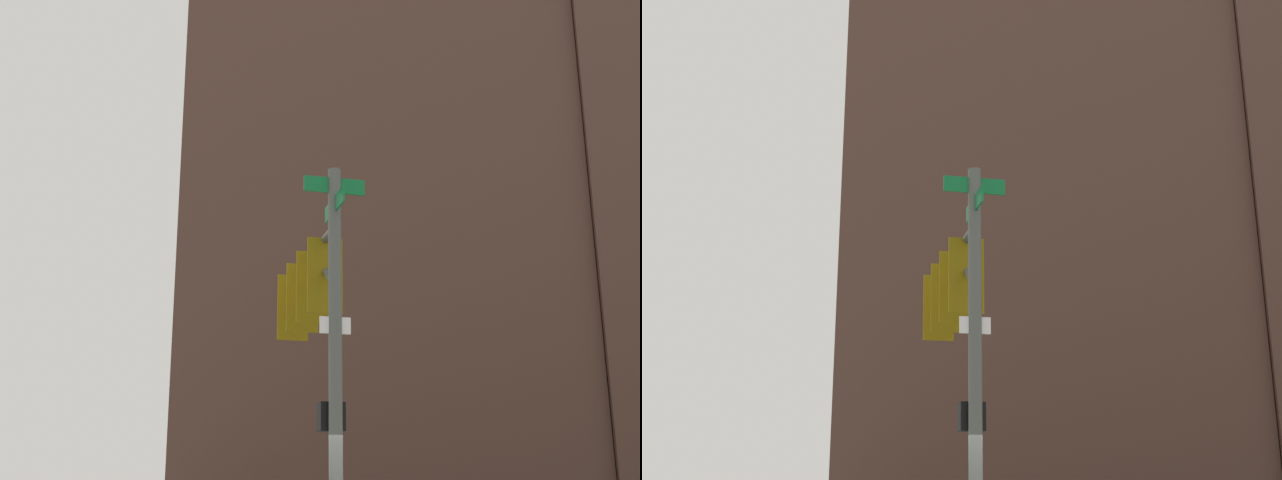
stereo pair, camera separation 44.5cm
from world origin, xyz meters
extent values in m
cylinder|color=#4C514C|center=(-0.29, -0.17, 3.18)|extent=(0.19, 0.19, 6.37)
cylinder|color=#4C514C|center=(-1.97, -0.78, 5.45)|extent=(3.40, 1.33, 0.12)
cylinder|color=#4C514C|center=(-0.90, -0.39, 5.00)|extent=(1.00, 0.43, 0.75)
cube|color=#0F6B33|center=(-0.29, -0.17, 6.12)|extent=(0.34, 0.88, 0.24)
cube|color=#0F6B33|center=(-0.29, -0.17, 5.82)|extent=(0.99, 0.38, 0.24)
cube|color=white|center=(-0.29, -0.17, 4.01)|extent=(0.18, 0.43, 0.24)
cube|color=gold|center=(-1.02, -0.43, 4.89)|extent=(0.44, 0.44, 1.00)
cube|color=#7D640C|center=(-0.84, -0.37, 4.89)|extent=(0.22, 0.53, 1.16)
sphere|color=#470A07|center=(-1.21, -0.50, 5.19)|extent=(0.20, 0.20, 0.20)
cylinder|color=gold|center=(-1.27, -0.52, 5.28)|extent=(0.12, 0.23, 0.23)
sphere|color=#4C330A|center=(-1.21, -0.50, 4.89)|extent=(0.20, 0.20, 0.20)
cylinder|color=gold|center=(-1.27, -0.52, 4.98)|extent=(0.12, 0.23, 0.23)
sphere|color=green|center=(-1.21, -0.50, 4.59)|extent=(0.20, 0.20, 0.20)
cylinder|color=gold|center=(-1.27, -0.52, 4.68)|extent=(0.12, 0.23, 0.23)
cube|color=gold|center=(-1.75, -0.70, 4.89)|extent=(0.44, 0.44, 1.00)
cube|color=#7D640C|center=(-1.57, -0.63, 4.89)|extent=(0.22, 0.53, 1.16)
sphere|color=#470A07|center=(-1.94, -0.77, 5.19)|extent=(0.20, 0.20, 0.20)
cylinder|color=gold|center=(-2.00, -0.79, 5.28)|extent=(0.12, 0.23, 0.23)
sphere|color=#F29E0C|center=(-1.94, -0.77, 4.89)|extent=(0.20, 0.20, 0.20)
cylinder|color=gold|center=(-2.00, -0.79, 4.98)|extent=(0.12, 0.23, 0.23)
sphere|color=#0A3819|center=(-1.94, -0.77, 4.59)|extent=(0.20, 0.20, 0.20)
cylinder|color=gold|center=(-2.00, -0.79, 4.68)|extent=(0.12, 0.23, 0.23)
cube|color=gold|center=(-2.48, -0.96, 4.89)|extent=(0.44, 0.44, 1.00)
cube|color=#7D640C|center=(-2.30, -0.90, 4.89)|extent=(0.22, 0.53, 1.16)
sphere|color=#470A07|center=(-2.67, -1.03, 5.19)|extent=(0.20, 0.20, 0.20)
cylinder|color=gold|center=(-2.73, -1.05, 5.28)|extent=(0.12, 0.23, 0.23)
sphere|color=#F29E0C|center=(-2.67, -1.03, 4.89)|extent=(0.20, 0.20, 0.20)
cylinder|color=gold|center=(-2.73, -1.05, 4.98)|extent=(0.12, 0.23, 0.23)
sphere|color=#0A3819|center=(-2.67, -1.03, 4.59)|extent=(0.20, 0.20, 0.20)
cylinder|color=gold|center=(-2.73, -1.05, 4.68)|extent=(0.12, 0.23, 0.23)
cube|color=gold|center=(-3.21, -1.22, 4.89)|extent=(0.44, 0.44, 1.00)
cube|color=#7D640C|center=(-3.03, -1.16, 4.89)|extent=(0.22, 0.53, 1.16)
sphere|color=#470A07|center=(-3.40, -1.29, 5.19)|extent=(0.20, 0.20, 0.20)
cylinder|color=gold|center=(-3.46, -1.32, 5.28)|extent=(0.12, 0.23, 0.23)
sphere|color=#4C330A|center=(-3.40, -1.29, 4.89)|extent=(0.20, 0.20, 0.20)
cylinder|color=gold|center=(-3.46, -1.32, 4.98)|extent=(0.12, 0.23, 0.23)
sphere|color=green|center=(-3.40, -1.29, 4.59)|extent=(0.20, 0.20, 0.20)
cylinder|color=gold|center=(-3.46, -1.32, 4.68)|extent=(0.12, 0.23, 0.23)
cube|color=black|center=(-0.52, -0.25, 2.76)|extent=(0.36, 0.42, 0.40)
cube|color=#EA5914|center=(-0.65, -0.30, 2.76)|extent=(0.10, 0.24, 0.28)
cube|color=#4C3328|center=(-37.84, -0.50, 17.71)|extent=(19.82, 19.82, 35.41)
cube|color=#4C3328|center=(-60.36, -4.10, 19.30)|extent=(23.01, 15.13, 38.60)
camera|label=1|loc=(11.74, 0.91, 1.62)|focal=48.83mm
camera|label=2|loc=(11.69, 1.35, 1.62)|focal=48.83mm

